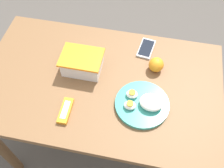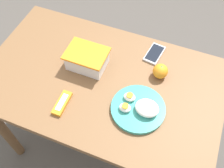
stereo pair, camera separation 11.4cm
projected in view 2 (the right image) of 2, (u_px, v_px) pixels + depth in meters
ground_plane at (105, 140)px, 1.78m from camera, size 10.00×10.00×0.00m
table at (102, 93)px, 1.28m from camera, size 1.10×0.67×0.72m
food_container at (87, 60)px, 1.21m from camera, size 0.19×0.14×0.09m
orange_fruit at (160, 71)px, 1.17m from camera, size 0.07×0.07×0.07m
rice_plate at (139, 108)px, 1.09m from camera, size 0.23×0.23×0.06m
candy_bar at (62, 103)px, 1.11m from camera, size 0.04×0.12×0.02m
cell_phone at (154, 54)px, 1.27m from camera, size 0.08×0.13×0.01m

